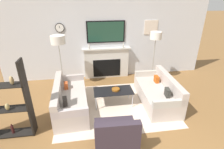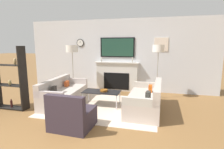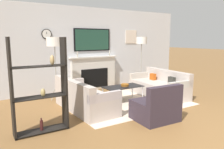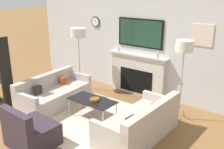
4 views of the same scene
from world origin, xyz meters
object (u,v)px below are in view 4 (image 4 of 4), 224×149
(coffee_table, at_px, (92,101))
(armchair, at_px, (30,132))
(couch_right, at_px, (140,125))
(floor_lamp_right, at_px, (184,48))
(couch_left, at_px, (54,95))
(decorative_bowl, at_px, (95,99))
(floor_lamp_left, at_px, (78,34))

(coffee_table, bearing_deg, armchair, -97.11)
(couch_right, bearing_deg, floor_lamp_right, 77.17)
(couch_left, xyz_separation_m, decorative_bowl, (1.24, 0.08, 0.19))
(couch_left, distance_m, coffee_table, 1.19)
(floor_lamp_right, bearing_deg, couch_left, -155.88)
(armchair, relative_size, coffee_table, 0.81)
(coffee_table, relative_size, floor_lamp_right, 0.60)
(armchair, xyz_separation_m, coffee_table, (0.19, 1.49, 0.13))
(couch_right, distance_m, floor_lamp_left, 3.25)
(floor_lamp_left, bearing_deg, armchair, -64.22)
(couch_right, height_order, floor_lamp_left, floor_lamp_left)
(coffee_table, bearing_deg, floor_lamp_left, 141.91)
(coffee_table, distance_m, floor_lamp_right, 2.26)
(coffee_table, relative_size, floor_lamp_left, 0.61)
(coffee_table, xyz_separation_m, floor_lamp_left, (-1.46, 1.14, 1.19))
(couch_right, height_order, coffee_table, couch_right)
(armchair, distance_m, floor_lamp_right, 3.42)
(couch_right, height_order, floor_lamp_right, floor_lamp_right)
(floor_lamp_left, height_order, floor_lamp_right, floor_lamp_right)
(couch_right, bearing_deg, floor_lamp_left, 155.92)
(couch_left, bearing_deg, armchair, -55.02)
(armchair, bearing_deg, floor_lamp_left, 115.78)
(armchair, distance_m, coffee_table, 1.51)
(decorative_bowl, bearing_deg, couch_left, -176.44)
(coffee_table, bearing_deg, couch_left, -176.41)
(couch_right, bearing_deg, couch_left, -179.99)
(couch_right, relative_size, floor_lamp_left, 1.06)
(coffee_table, height_order, floor_lamp_right, floor_lamp_right)
(decorative_bowl, distance_m, floor_lamp_right, 2.18)
(armchair, bearing_deg, couch_left, 124.98)
(decorative_bowl, xyz_separation_m, floor_lamp_left, (-1.52, 1.14, 1.12))
(armchair, distance_m, decorative_bowl, 1.53)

